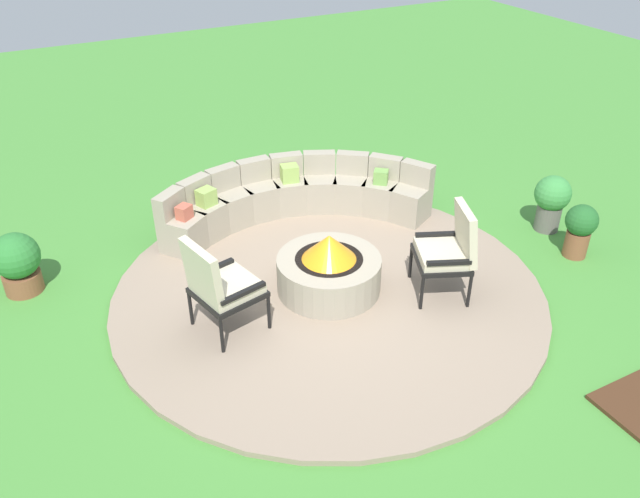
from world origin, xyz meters
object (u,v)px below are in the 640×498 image
fire_pit (329,269)px  potted_plant_2 (580,227)px  curved_stone_bench (293,198)px  lounge_chair_front_left (219,284)px  potted_plant_1 (17,261)px  potted_plant_0 (552,199)px  lounge_chair_front_right (450,248)px

fire_pit → potted_plant_2: size_ratio=1.69×
curved_stone_bench → fire_pit: bearing=-102.3°
lounge_chair_front_left → potted_plant_1: (-1.63, 1.70, -0.22)m
fire_pit → curved_stone_bench: curved_stone_bench is taller
lounge_chair_front_left → potted_plant_1: bearing=-149.1°
potted_plant_0 → potted_plant_1: (-5.93, 1.65, -0.04)m
curved_stone_bench → potted_plant_2: size_ratio=5.12×
curved_stone_bench → potted_plant_1: curved_stone_bench is taller
lounge_chair_front_left → potted_plant_2: bearing=69.4°
curved_stone_bench → potted_plant_0: size_ratio=4.64×
potted_plant_0 → potted_plant_1: bearing=164.5°
potted_plant_0 → potted_plant_2: 0.63m
lounge_chair_front_right → curved_stone_bench: bearing=42.1°
potted_plant_1 → curved_stone_bench: bearing=-0.4°
potted_plant_0 → potted_plant_2: size_ratio=1.10×
lounge_chair_front_left → lounge_chair_front_right: bearing=65.0°
curved_stone_bench → potted_plant_1: 3.21m
lounge_chair_front_left → lounge_chair_front_right: size_ratio=1.02×
fire_pit → lounge_chair_front_left: (-1.24, -0.12, 0.29)m
curved_stone_bench → potted_plant_0: 3.17m
fire_pit → potted_plant_2: (2.91, -0.67, 0.06)m
lounge_chair_front_left → potted_plant_0: size_ratio=1.41×
potted_plant_0 → potted_plant_1: 6.16m
curved_stone_bench → lounge_chair_front_left: (-1.58, -1.68, 0.25)m
potted_plant_1 → lounge_chair_front_right: bearing=-29.1°
fire_pit → potted_plant_2: bearing=-13.0°
curved_stone_bench → potted_plant_2: bearing=-41.0°
fire_pit → lounge_chair_front_right: size_ratio=1.10×
potted_plant_0 → potted_plant_1: potted_plant_0 is taller
curved_stone_bench → lounge_chair_front_right: lounge_chair_front_right is taller
curved_stone_bench → lounge_chair_front_right: (0.73, -2.17, 0.25)m
lounge_chair_front_left → potted_plant_0: (4.30, 0.05, -0.18)m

